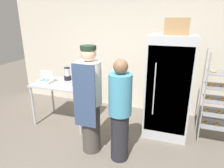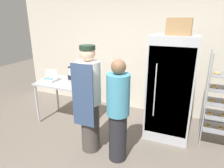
{
  "view_description": "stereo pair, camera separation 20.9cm",
  "coord_description": "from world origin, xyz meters",
  "px_view_note": "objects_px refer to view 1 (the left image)",
  "views": [
    {
      "loc": [
        0.9,
        -2.09,
        2.13
      ],
      "look_at": [
        -0.09,
        0.84,
        1.1
      ],
      "focal_mm": 32.0,
      "sensor_mm": 36.0,
      "label": 1
    },
    {
      "loc": [
        1.1,
        -2.02,
        2.13
      ],
      "look_at": [
        -0.09,
        0.84,
        1.1
      ],
      "focal_mm": 32.0,
      "sensor_mm": 36.0,
      "label": 2
    }
  ],
  "objects_px": {
    "refrigerator": "(168,87)",
    "blender_pitcher": "(67,74)",
    "donut_box": "(45,81)",
    "cardboard_storage_box": "(177,27)",
    "person_baker": "(90,100)",
    "person_customer": "(120,111)",
    "baking_rack": "(221,100)"
  },
  "relations": [
    {
      "from": "person_baker",
      "to": "person_customer",
      "type": "bearing_deg",
      "value": -5.41
    },
    {
      "from": "cardboard_storage_box",
      "to": "person_customer",
      "type": "distance_m",
      "value": 1.67
    },
    {
      "from": "blender_pitcher",
      "to": "donut_box",
      "type": "bearing_deg",
      "value": -137.98
    },
    {
      "from": "refrigerator",
      "to": "person_baker",
      "type": "relative_size",
      "value": 1.06
    },
    {
      "from": "cardboard_storage_box",
      "to": "person_baker",
      "type": "distance_m",
      "value": 1.84
    },
    {
      "from": "donut_box",
      "to": "person_customer",
      "type": "relative_size",
      "value": 0.19
    },
    {
      "from": "baking_rack",
      "to": "cardboard_storage_box",
      "type": "relative_size",
      "value": 4.19
    },
    {
      "from": "refrigerator",
      "to": "baking_rack",
      "type": "relative_size",
      "value": 1.14
    },
    {
      "from": "donut_box",
      "to": "cardboard_storage_box",
      "type": "distance_m",
      "value": 2.69
    },
    {
      "from": "blender_pitcher",
      "to": "person_baker",
      "type": "distance_m",
      "value": 1.31
    },
    {
      "from": "refrigerator",
      "to": "donut_box",
      "type": "bearing_deg",
      "value": -171.15
    },
    {
      "from": "refrigerator",
      "to": "person_baker",
      "type": "bearing_deg",
      "value": -138.73
    },
    {
      "from": "blender_pitcher",
      "to": "person_baker",
      "type": "relative_size",
      "value": 0.16
    },
    {
      "from": "donut_box",
      "to": "cardboard_storage_box",
      "type": "xyz_separation_m",
      "value": [
        2.44,
        0.33,
        1.07
      ]
    },
    {
      "from": "person_customer",
      "to": "cardboard_storage_box",
      "type": "bearing_deg",
      "value": 56.1
    },
    {
      "from": "refrigerator",
      "to": "donut_box",
      "type": "relative_size",
      "value": 6.26
    },
    {
      "from": "refrigerator",
      "to": "person_baker",
      "type": "distance_m",
      "value": 1.49
    },
    {
      "from": "donut_box",
      "to": "person_baker",
      "type": "height_order",
      "value": "person_baker"
    },
    {
      "from": "refrigerator",
      "to": "blender_pitcher",
      "type": "xyz_separation_m",
      "value": [
        -2.06,
        -0.07,
        0.06
      ]
    },
    {
      "from": "blender_pitcher",
      "to": "person_customer",
      "type": "xyz_separation_m",
      "value": [
        1.44,
        -0.96,
        -0.18
      ]
    },
    {
      "from": "person_baker",
      "to": "donut_box",
      "type": "bearing_deg",
      "value": 154.46
    },
    {
      "from": "baking_rack",
      "to": "person_baker",
      "type": "height_order",
      "value": "person_baker"
    },
    {
      "from": "person_baker",
      "to": "refrigerator",
      "type": "bearing_deg",
      "value": 41.27
    },
    {
      "from": "refrigerator",
      "to": "cardboard_storage_box",
      "type": "distance_m",
      "value": 1.06
    },
    {
      "from": "donut_box",
      "to": "blender_pitcher",
      "type": "bearing_deg",
      "value": 42.02
    },
    {
      "from": "refrigerator",
      "to": "blender_pitcher",
      "type": "distance_m",
      "value": 2.06
    },
    {
      "from": "baking_rack",
      "to": "person_customer",
      "type": "height_order",
      "value": "baking_rack"
    },
    {
      "from": "person_baker",
      "to": "person_customer",
      "type": "distance_m",
      "value": 0.52
    },
    {
      "from": "person_baker",
      "to": "person_customer",
      "type": "xyz_separation_m",
      "value": [
        0.5,
        -0.05,
        -0.1
      ]
    },
    {
      "from": "blender_pitcher",
      "to": "person_customer",
      "type": "bearing_deg",
      "value": -33.8
    },
    {
      "from": "baking_rack",
      "to": "person_customer",
      "type": "distance_m",
      "value": 1.8
    },
    {
      "from": "donut_box",
      "to": "blender_pitcher",
      "type": "distance_m",
      "value": 0.46
    }
  ]
}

